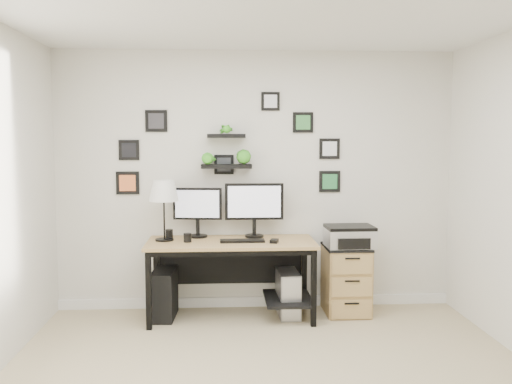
{
  "coord_description": "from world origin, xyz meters",
  "views": [
    {
      "loc": [
        -0.35,
        -3.74,
        1.74
      ],
      "look_at": [
        -0.01,
        1.83,
        1.2
      ],
      "focal_mm": 40.0,
      "sensor_mm": 36.0,
      "label": 1
    }
  ],
  "objects": [
    {
      "name": "pc_tower_black",
      "position": [
        -0.91,
        1.68,
        0.23
      ],
      "size": [
        0.23,
        0.48,
        0.46
      ],
      "primitive_type": "cube",
      "rotation": [
        0.0,
        0.0,
        -0.06
      ],
      "color": "black",
      "rests_on": "ground"
    },
    {
      "name": "monitor_left",
      "position": [
        -0.59,
        1.86,
        1.04
      ],
      "size": [
        0.48,
        0.21,
        0.49
      ],
      "color": "black",
      "rests_on": "desk"
    },
    {
      "name": "file_cabinet",
      "position": [
        0.88,
        1.72,
        0.34
      ],
      "size": [
        0.43,
        0.53,
        0.67
      ],
      "color": "tan",
      "rests_on": "ground"
    },
    {
      "name": "mug",
      "position": [
        -0.67,
        1.6,
        0.79
      ],
      "size": [
        0.08,
        0.08,
        0.08
      ],
      "primitive_type": "cylinder",
      "color": "black",
      "rests_on": "desk"
    },
    {
      "name": "printer",
      "position": [
        0.89,
        1.68,
        0.78
      ],
      "size": [
        0.46,
        0.38,
        0.21
      ],
      "color": "silver",
      "rests_on": "file_cabinet"
    },
    {
      "name": "pen_cup",
      "position": [
        -0.86,
        1.79,
        0.8
      ],
      "size": [
        0.07,
        0.07,
        0.09
      ],
      "primitive_type": "cylinder",
      "color": "black",
      "rests_on": "desk"
    },
    {
      "name": "pc_tower_grey",
      "position": [
        0.29,
        1.67,
        0.22
      ],
      "size": [
        0.21,
        0.45,
        0.44
      ],
      "color": "gray",
      "rests_on": "ground"
    },
    {
      "name": "desk",
      "position": [
        -0.23,
        1.67,
        0.63
      ],
      "size": [
        1.6,
        0.7,
        0.75
      ],
      "color": "tan",
      "rests_on": "ground"
    },
    {
      "name": "table_lamp",
      "position": [
        -0.9,
        1.69,
        1.22
      ],
      "size": [
        0.28,
        0.28,
        0.58
      ],
      "color": "black",
      "rests_on": "desk"
    },
    {
      "name": "monitor_right",
      "position": [
        -0.03,
        1.83,
        1.07
      ],
      "size": [
        0.58,
        0.19,
        0.54
      ],
      "color": "black",
      "rests_on": "desk"
    },
    {
      "name": "mouse",
      "position": [
        0.14,
        1.52,
        0.77
      ],
      "size": [
        0.09,
        0.12,
        0.03
      ],
      "primitive_type": "cube",
      "rotation": [
        0.0,
        0.0,
        -0.27
      ],
      "color": "black",
      "rests_on": "desk"
    },
    {
      "name": "keyboard",
      "position": [
        -0.16,
        1.58,
        0.76
      ],
      "size": [
        0.42,
        0.14,
        0.02
      ],
      "primitive_type": "cube",
      "rotation": [
        0.0,
        0.0,
        0.02
      ],
      "color": "black",
      "rests_on": "desk"
    },
    {
      "name": "room",
      "position": [
        0.0,
        1.98,
        0.05
      ],
      "size": [
        4.0,
        4.0,
        4.0
      ],
      "color": "#C1B089",
      "rests_on": "ground"
    },
    {
      "name": "wall_decor",
      "position": [
        -0.28,
        1.93,
        1.64
      ],
      "size": [
        2.26,
        0.18,
        1.02
      ],
      "color": "black",
      "rests_on": "ground"
    }
  ]
}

